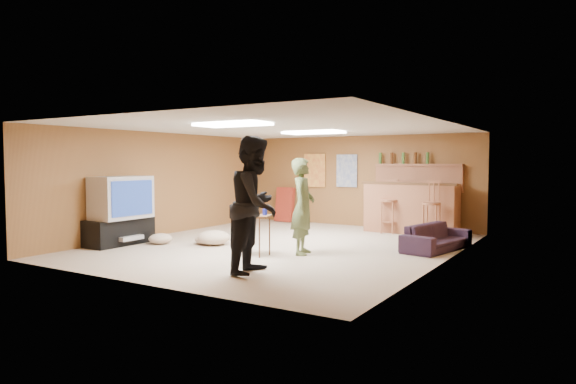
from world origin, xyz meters
The scene contains 32 objects.
ground centered at (0.00, 0.00, 0.00)m, with size 7.00×7.00×0.00m, color tan.
ceiling centered at (0.00, 0.00, 2.20)m, with size 6.00×7.00×0.02m, color silver.
wall_back centered at (0.00, 3.50, 1.10)m, with size 6.00×0.02×2.20m, color brown.
wall_front centered at (0.00, -3.50, 1.10)m, with size 6.00×0.02×2.20m, color brown.
wall_left centered at (-3.00, 0.00, 1.10)m, with size 0.02×7.00×2.20m, color brown.
wall_right centered at (3.00, 0.00, 1.10)m, with size 0.02×7.00×2.20m, color brown.
tv_stand centered at (-2.72, -1.50, 0.25)m, with size 0.55×1.30×0.50m, color black.
dvd_box centered at (-2.50, -1.50, 0.15)m, with size 0.35×0.50×0.08m, color #B2B2B7.
tv_body centered at (-2.65, -1.50, 0.90)m, with size 0.60×1.10×0.80m, color #B2B2B7.
tv_screen centered at (-2.34, -1.50, 0.90)m, with size 0.02×0.95×0.65m, color navy.
bar_counter centered at (1.50, 2.95, 0.55)m, with size 2.00×0.60×1.10m, color brown.
bar_lip centered at (1.50, 2.70, 1.10)m, with size 2.10×0.12×0.05m, color #442A16.
bar_shelf centered at (1.50, 3.40, 1.50)m, with size 2.00×0.18×0.05m, color brown.
bar_backing centered at (1.50, 3.42, 1.20)m, with size 2.00×0.14×0.60m, color brown.
poster_left centered at (-1.20, 3.46, 1.35)m, with size 0.60×0.03×0.85m, color #BF3F26.
poster_right centered at (-0.30, 3.46, 1.35)m, with size 0.55×0.03×0.80m, color #334C99.
folding_chair_stack centered at (-2.00, 3.30, 0.45)m, with size 0.50×0.14×0.90m, color maroon.
ceiling_panel_front centered at (0.00, -1.50, 2.17)m, with size 1.20×0.60×0.04m, color white.
ceiling_panel_back centered at (0.00, 1.20, 2.17)m, with size 1.20×0.60×0.04m, color white.
person_olive centered at (0.76, -0.55, 0.82)m, with size 0.60×0.39×1.64m, color #515F37.
person_black centered at (0.91, -2.16, 0.97)m, with size 0.94×0.73×1.94m, color black.
sofa centered at (2.59, 1.04, 0.23)m, with size 1.58×0.62×0.46m, color black.
tray_table centered at (0.13, -1.08, 0.34)m, with size 0.52×0.42×0.68m, color #442A16.
cup_red_near centered at (-0.02, -1.05, 0.73)m, with size 0.08×0.08×0.10m, color red.
cup_red_far centered at (0.19, -1.16, 0.74)m, with size 0.08×0.08×0.11m, color red.
cup_blue centered at (0.29, -1.00, 0.73)m, with size 0.08×0.08×0.10m, color #16209D.
bar_stool_left centered at (1.11, 2.65, 0.59)m, with size 0.37×0.37×1.18m, color brown, non-canonical shape.
bar_stool_right centered at (2.13, 2.33, 0.56)m, with size 0.35×0.35×1.12m, color brown, non-canonical shape.
cushion_near_tv centered at (-1.17, -0.58, 0.14)m, with size 0.61×0.61×0.27m, color tan.
cushion_mid centered at (-1.35, -0.61, 0.09)m, with size 0.41×0.41×0.19m, color tan.
cushion_far centered at (-2.11, -1.04, 0.10)m, with size 0.44×0.44×0.20m, color tan.
bottle_row centered at (1.16, 3.38, 1.65)m, with size 1.20×0.08×0.26m, color #3F7233, non-canonical shape.
Camera 1 is at (5.08, -8.07, 1.58)m, focal length 32.00 mm.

